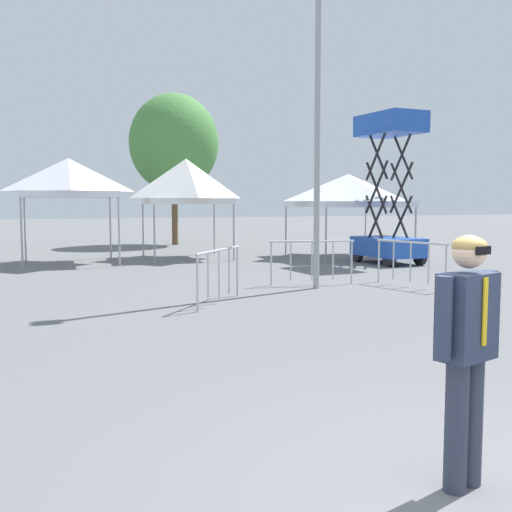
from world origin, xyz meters
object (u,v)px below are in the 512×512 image
Objects in this scene: canopy_tent_behind_right at (186,181)px; tree_behind_tents_center at (174,143)px; crowd_barrier_mid_lot at (312,254)px; person_foreground at (466,343)px; crowd_barrier_by_lift at (411,255)px; crowd_barrier_near_person at (219,265)px; canopy_tent_center at (348,190)px; canopy_tent_behind_center at (69,178)px; light_pole_near_lift at (318,57)px; scissor_lift at (388,220)px.

canopy_tent_behind_right is 0.51× the size of tree_behind_tents_center.
person_foreground is at bearing -110.32° from crowd_barrier_mid_lot.
canopy_tent_behind_right is 1.68× the size of crowd_barrier_mid_lot.
crowd_barrier_by_lift and crowd_barrier_mid_lot have the same top height.
canopy_tent_center is at bearing 47.19° from crowd_barrier_near_person.
person_foreground reaches higher than crowd_barrier_by_lift.
canopy_tent_center is 10.90m from crowd_barrier_near_person.
canopy_tent_behind_center is 0.93× the size of canopy_tent_center.
canopy_tent_behind_right is 5.76m from canopy_tent_center.
canopy_tent_center is 0.39× the size of light_pole_near_lift.
canopy_tent_behind_center is 0.36× the size of light_pole_near_lift.
canopy_tent_center is 7.74m from crowd_barrier_mid_lot.
canopy_tent_behind_right is (3.98, 0.45, -0.05)m from canopy_tent_behind_center.
scissor_lift is at bearing 39.12° from crowd_barrier_mid_lot.
crowd_barrier_near_person is at bearing -143.67° from scissor_lift.
crowd_barrier_near_person is (-1.82, -9.61, -1.94)m from canopy_tent_behind_right.
person_foreground is 0.87× the size of crowd_barrier_by_lift.
canopy_tent_center is 1.78× the size of crowd_barrier_by_lift.
canopy_tent_behind_right reaches higher than canopy_tent_behind_center.
person_foreground is 0.26× the size of tree_behind_tents_center.
crowd_barrier_near_person is at bearing -156.26° from light_pole_near_lift.
light_pole_near_lift reaches higher than scissor_lift.
canopy_tent_behind_right is 8.83m from light_pole_near_lift.
crowd_barrier_mid_lot is at bearing 69.68° from person_foreground.
canopy_tent_behind_center is 0.49× the size of tree_behind_tents_center.
light_pole_near_lift is 1.35× the size of tree_behind_tents_center.
tree_behind_tents_center is at bearing 89.64° from crowd_barrier_mid_lot.
light_pole_near_lift is at bearing -58.47° from canopy_tent_behind_center.
crowd_barrier_by_lift is at bearing -50.18° from canopy_tent_behind_center.
light_pole_near_lift is (3.45, 9.21, 4.19)m from person_foreground.
light_pole_near_lift is at bearing -137.80° from scissor_lift.
scissor_lift is at bearing 58.81° from person_foreground.
crowd_barrier_by_lift is at bearing -28.76° from crowd_barrier_mid_lot.
canopy_tent_behind_center is 9.62m from crowd_barrier_near_person.
canopy_tent_behind_center is 9.66m from light_pole_near_lift.
canopy_tent_behind_right is 1.96× the size of person_foreground.
canopy_tent_behind_right is at bearing 97.80° from crowd_barrier_mid_lot.
crowd_barrier_by_lift is at bearing -108.33° from canopy_tent_center.
canopy_tent_behind_right is 0.73× the size of scissor_lift.
tree_behind_tents_center is at bearing 54.22° from canopy_tent_behind_center.
person_foreground is (1.43, -17.17, -1.71)m from canopy_tent_behind_center.
crowd_barrier_near_person is at bearing -100.39° from tree_behind_tents_center.
scissor_lift is 2.30× the size of crowd_barrier_mid_lot.
canopy_tent_center is 17.89m from person_foreground.
crowd_barrier_near_person is 4.97m from crowd_barrier_by_lift.
canopy_tent_center is (9.48, -1.25, -0.36)m from canopy_tent_behind_center.
crowd_barrier_near_person is (-7.32, -7.91, -1.64)m from canopy_tent_center.
canopy_tent_behind_center reaches higher than crowd_barrier_by_lift.
crowd_barrier_near_person is (-7.43, -5.47, -0.64)m from scissor_lift.
tree_behind_tents_center is 3.33× the size of crowd_barrier_mid_lot.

